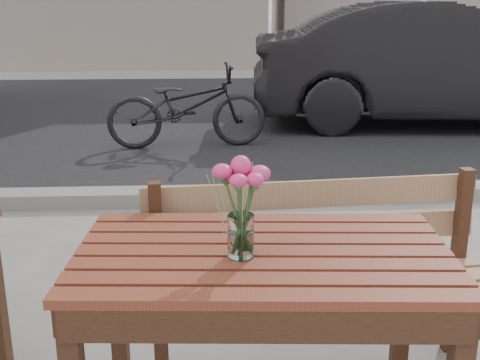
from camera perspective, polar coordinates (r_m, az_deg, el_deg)
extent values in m
cube|color=black|center=(8.91, -0.29, 6.34)|extent=(30.00, 8.00, 0.00)
cube|color=gray|center=(5.02, 1.97, -1.42)|extent=(30.00, 0.25, 0.12)
cube|color=#5D2E18|center=(2.11, 2.22, -7.04)|extent=(1.35, 0.84, 0.03)
cube|color=black|center=(2.63, -11.49, -11.97)|extent=(0.07, 0.07, 0.77)
cube|color=black|center=(2.66, 15.14, -11.90)|extent=(0.07, 0.07, 0.77)
cube|color=olive|center=(2.58, 8.04, -10.04)|extent=(1.54, 0.55, 0.03)
cube|color=olive|center=(2.68, 6.91, -3.06)|extent=(1.50, 0.17, 0.41)
cube|color=black|center=(2.65, -7.74, -9.79)|extent=(0.06, 0.06, 0.91)
cube|color=black|center=(2.98, 19.97, -7.53)|extent=(0.06, 0.06, 0.91)
cylinder|color=white|center=(2.02, 0.08, -5.31)|extent=(0.09, 0.09, 0.15)
cylinder|color=#366731|center=(1.99, 0.08, -3.34)|extent=(0.05, 0.05, 0.30)
imported|color=black|center=(8.44, 18.25, 10.37)|extent=(4.95, 2.03, 1.59)
imported|color=black|center=(6.82, -5.07, 6.98)|extent=(1.83, 0.78, 0.94)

